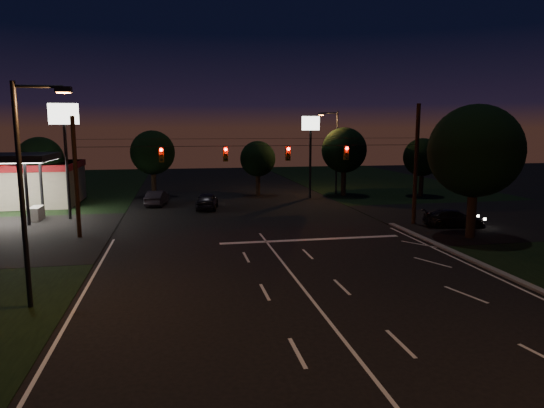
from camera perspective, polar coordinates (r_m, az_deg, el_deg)
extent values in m
plane|color=black|center=(20.47, 5.23, -11.78)|extent=(140.00, 140.00, 0.00)
cube|color=black|center=(43.36, 25.12, -1.51)|extent=(20.00, 16.00, 0.02)
cube|color=silver|center=(15.32, 11.87, -19.40)|extent=(0.14, 40.00, 0.01)
cube|color=silver|center=(31.87, 4.65, -4.19)|extent=(12.00, 0.50, 0.01)
cylinder|color=black|center=(38.34, 16.29, -2.29)|extent=(0.30, 0.30, 9.00)
cylinder|color=black|center=(34.77, -21.68, -3.70)|extent=(0.28, 0.28, 8.00)
cylinder|color=black|center=(33.83, -1.77, 6.86)|extent=(24.00, 0.03, 0.03)
cylinder|color=black|center=(33.82, -1.77, 7.70)|extent=(24.00, 0.02, 0.02)
cube|color=#3F3307|center=(33.43, -12.88, 5.67)|extent=(0.32, 0.26, 1.00)
sphere|color=#FF0705|center=(33.26, -12.91, 6.22)|extent=(0.22, 0.22, 0.22)
sphere|color=black|center=(33.27, -12.89, 5.65)|extent=(0.20, 0.20, 0.20)
sphere|color=black|center=(33.29, -12.87, 5.09)|extent=(0.20, 0.20, 0.20)
cube|color=#3F3307|center=(33.57, -5.49, 5.86)|extent=(0.32, 0.26, 1.00)
sphere|color=#FF0705|center=(33.40, -5.47, 6.41)|extent=(0.22, 0.22, 0.22)
sphere|color=black|center=(33.41, -5.47, 5.85)|extent=(0.20, 0.20, 0.20)
sphere|color=black|center=(33.43, -5.46, 5.28)|extent=(0.20, 0.20, 0.20)
cube|color=#3F3307|center=(34.28, 1.89, 5.96)|extent=(0.32, 0.26, 1.00)
sphere|color=#FF0705|center=(34.10, 1.95, 6.50)|extent=(0.22, 0.22, 0.22)
sphere|color=black|center=(34.12, 1.95, 5.95)|extent=(0.20, 0.20, 0.20)
sphere|color=black|center=(34.14, 1.94, 5.39)|extent=(0.20, 0.20, 0.20)
cube|color=#3F3307|center=(35.48, 8.71, 5.97)|extent=(0.32, 0.26, 1.00)
sphere|color=#FF0705|center=(35.32, 8.81, 6.49)|extent=(0.22, 0.22, 0.22)
sphere|color=black|center=(35.33, 8.80, 5.95)|extent=(0.20, 0.20, 0.20)
sphere|color=black|center=(35.35, 8.78, 5.42)|extent=(0.20, 0.20, 0.20)
cube|color=gray|center=(42.39, -25.99, -1.04)|extent=(0.80, 2.00, 1.10)
cylinder|color=black|center=(40.22, -26.89, 1.08)|extent=(0.24, 0.24, 4.80)
cylinder|color=black|center=(44.06, -25.49, 1.78)|extent=(0.24, 0.24, 4.80)
cylinder|color=black|center=(41.41, -22.94, 3.42)|extent=(0.24, 0.24, 7.50)
cube|color=white|center=(41.28, -23.33, 9.71)|extent=(2.20, 0.30, 1.60)
cylinder|color=black|center=(50.34, 4.52, 4.67)|extent=(0.24, 0.24, 7.00)
cube|color=white|center=(50.20, 4.58, 9.45)|extent=(1.80, 0.30, 1.40)
cylinder|color=black|center=(21.43, -27.35, 0.62)|extent=(0.20, 0.20, 9.00)
cylinder|color=black|center=(21.07, -25.80, 12.35)|extent=(1.80, 0.12, 0.12)
cube|color=black|center=(20.86, -23.34, 12.27)|extent=(0.60, 0.35, 0.22)
cube|color=orange|center=(20.85, -23.32, 11.94)|extent=(0.45, 0.25, 0.04)
cylinder|color=black|center=(53.21, 7.61, 5.93)|extent=(0.20, 0.20, 9.00)
cylinder|color=black|center=(52.88, 6.76, 10.58)|extent=(1.80, 0.12, 0.12)
cube|color=black|center=(52.61, 5.81, 10.50)|extent=(0.60, 0.35, 0.22)
cube|color=orange|center=(52.61, 5.81, 10.37)|extent=(0.45, 0.25, 0.04)
cylinder|color=black|center=(34.50, 22.44, -0.46)|extent=(0.60, 0.60, 4.00)
sphere|color=black|center=(34.14, 22.81, 5.78)|extent=(6.00, 6.00, 6.00)
sphere|color=black|center=(34.85, 23.21, 5.51)|extent=(4.50, 4.50, 4.50)
sphere|color=black|center=(34.07, 21.68, 5.62)|extent=(4.20, 4.20, 4.20)
cylinder|color=black|center=(50.30, -25.40, 1.54)|extent=(0.49, 0.49, 3.00)
sphere|color=black|center=(50.06, -25.62, 4.74)|extent=(4.20, 4.20, 4.20)
sphere|color=black|center=(50.27, -25.05, 4.64)|extent=(3.15, 3.15, 3.15)
sphere|color=black|center=(50.37, -26.01, 4.62)|extent=(2.94, 2.94, 2.94)
cylinder|color=black|center=(52.73, -13.75, 2.59)|extent=(0.52, 0.52, 3.25)
sphere|color=black|center=(52.49, -13.87, 5.90)|extent=(4.60, 4.60, 4.60)
sphere|color=black|center=(52.82, -13.35, 5.79)|extent=(3.45, 3.45, 3.45)
sphere|color=black|center=(52.75, -14.35, 5.78)|extent=(3.22, 3.22, 3.22)
cylinder|color=black|center=(52.38, -1.67, 2.52)|extent=(0.47, 0.47, 2.75)
sphere|color=black|center=(52.16, -1.69, 5.35)|extent=(3.80, 3.80, 3.80)
sphere|color=black|center=(52.51, -1.33, 5.25)|extent=(2.85, 2.85, 2.85)
sphere|color=black|center=(52.29, -2.13, 5.26)|extent=(2.66, 2.66, 2.66)
cylinder|color=black|center=(52.65, 8.41, 2.82)|extent=(0.53, 0.53, 3.40)
sphere|color=black|center=(52.41, 8.49, 6.29)|extent=(4.80, 4.80, 4.80)
sphere|color=black|center=(52.91, 8.85, 6.15)|extent=(3.60, 3.60, 3.60)
sphere|color=black|center=(52.48, 7.90, 6.19)|extent=(3.36, 3.36, 3.36)
cylinder|color=black|center=(54.07, 17.14, 2.41)|extent=(0.48, 0.48, 2.90)
sphere|color=black|center=(53.85, 17.27, 5.29)|extent=(4.00, 4.00, 4.00)
sphere|color=black|center=(54.31, 17.49, 5.18)|extent=(3.00, 3.00, 3.00)
sphere|color=black|center=(53.84, 16.79, 5.22)|extent=(2.80, 2.80, 2.80)
imported|color=black|center=(43.96, -7.64, 0.39)|extent=(2.44, 4.62, 1.50)
imported|color=black|center=(46.86, -13.38, 0.70)|extent=(2.21, 4.47, 1.41)
imported|color=black|center=(38.09, 20.64, -1.59)|extent=(4.70, 2.64, 1.29)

